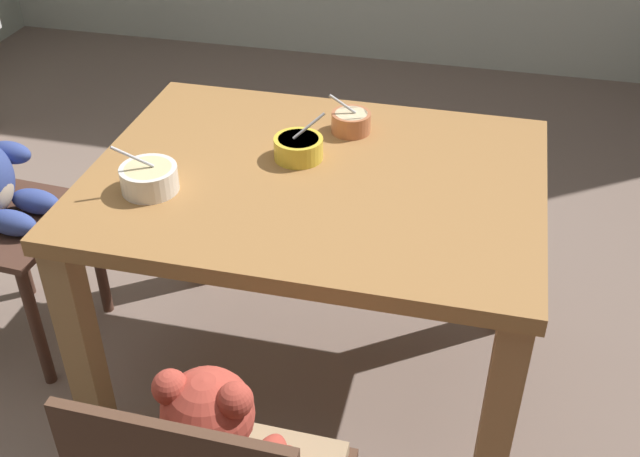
{
  "coord_description": "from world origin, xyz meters",
  "views": [
    {
      "loc": [
        0.4,
        -1.64,
        1.75
      ],
      "look_at": [
        0.0,
        0.05,
        0.53
      ],
      "focal_mm": 43.15,
      "sensor_mm": 36.0,
      "label": 1
    }
  ],
  "objects_px": {
    "dining_table": "(316,212)",
    "porridge_bowl_yellow_center": "(298,148)",
    "porridge_bowl_terracotta_far_center": "(351,122)",
    "porridge_bowl_white_near_left": "(149,178)"
  },
  "relations": [
    {
      "from": "dining_table",
      "to": "porridge_bowl_yellow_center",
      "type": "relative_size",
      "value": 8.84
    },
    {
      "from": "porridge_bowl_terracotta_far_center",
      "to": "dining_table",
      "type": "bearing_deg",
      "value": -99.71
    },
    {
      "from": "dining_table",
      "to": "porridge_bowl_yellow_center",
      "type": "distance_m",
      "value": 0.18
    },
    {
      "from": "dining_table",
      "to": "porridge_bowl_white_near_left",
      "type": "height_order",
      "value": "porridge_bowl_white_near_left"
    },
    {
      "from": "porridge_bowl_terracotta_far_center",
      "to": "porridge_bowl_white_near_left",
      "type": "bearing_deg",
      "value": -135.37
    },
    {
      "from": "porridge_bowl_yellow_center",
      "to": "porridge_bowl_white_near_left",
      "type": "height_order",
      "value": "porridge_bowl_white_near_left"
    },
    {
      "from": "porridge_bowl_terracotta_far_center",
      "to": "porridge_bowl_yellow_center",
      "type": "bearing_deg",
      "value": -120.55
    },
    {
      "from": "porridge_bowl_yellow_center",
      "to": "porridge_bowl_white_near_left",
      "type": "xyz_separation_m",
      "value": [
        -0.32,
        -0.24,
        0.0
      ]
    },
    {
      "from": "dining_table",
      "to": "porridge_bowl_white_near_left",
      "type": "bearing_deg",
      "value": -155.85
    },
    {
      "from": "porridge_bowl_yellow_center",
      "to": "dining_table",
      "type": "bearing_deg",
      "value": -47.59
    }
  ]
}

